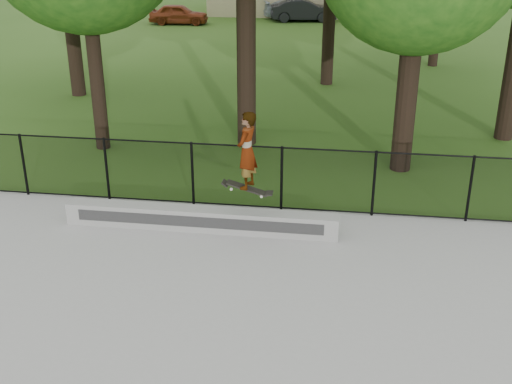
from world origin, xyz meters
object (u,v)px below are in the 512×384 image
car_b (303,10)px  car_c (295,9)px  grind_ledge (200,219)px  car_a (179,14)px  skater_airborne (247,152)px

car_b → car_c: size_ratio=0.99×
grind_ledge → car_a: 28.12m
car_a → car_c: 7.58m
grind_ledge → car_c: (-0.72, 30.55, 0.29)m
grind_ledge → car_b: size_ratio=1.56×
grind_ledge → car_c: bearing=91.3°
car_b → skater_airborne: bearing=172.4°
grind_ledge → skater_airborne: skater_airborne is taller
skater_airborne → car_a: bearing=107.3°
car_a → car_b: 7.71m
car_b → car_c: 1.38m
car_a → car_b: (7.39, 2.22, 0.06)m
car_c → car_b: bearing=-169.5°
grind_ledge → skater_airborne: 1.93m
grind_ledge → car_c: size_ratio=1.55×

